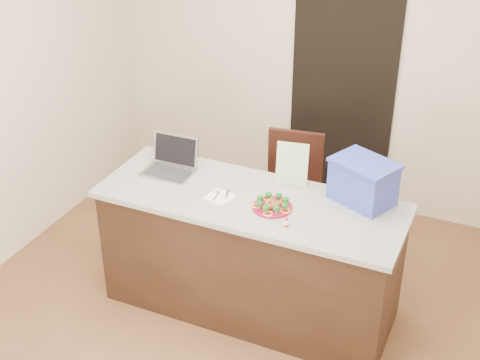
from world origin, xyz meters
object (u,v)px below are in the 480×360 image
at_px(napkin, 220,197).
at_px(yogurt_bottle, 286,224).
at_px(blue_box, 363,181).
at_px(chair, 290,186).
at_px(laptop, 172,162).
at_px(island, 250,254).
at_px(plate, 272,207).

relative_size(napkin, yogurt_bottle, 2.40).
relative_size(blue_box, chair, 0.49).
relative_size(yogurt_bottle, laptop, 0.19).
height_order(yogurt_bottle, chair, chair).
bearing_deg(blue_box, island, -134.69).
distance_m(plate, laptop, 0.87).
bearing_deg(plate, laptop, 167.43).
bearing_deg(blue_box, laptop, -150.16).
xyz_separation_m(plate, chair, (-0.20, 0.91, -0.37)).
distance_m(napkin, yogurt_bottle, 0.56).
height_order(yogurt_bottle, blue_box, blue_box).
relative_size(plate, chair, 0.26).
bearing_deg(yogurt_bottle, chair, 108.76).
xyz_separation_m(island, yogurt_bottle, (0.34, -0.24, 0.49)).
bearing_deg(laptop, napkin, -24.38).
bearing_deg(chair, yogurt_bottle, -79.11).
relative_size(laptop, blue_box, 0.73).
height_order(laptop, chair, laptop).
bearing_deg(napkin, island, 21.70).
height_order(napkin, chair, chair).
xyz_separation_m(island, chair, (-0.03, 0.84, 0.10)).
xyz_separation_m(yogurt_bottle, laptop, (-1.01, 0.37, 0.04)).
bearing_deg(laptop, yogurt_bottle, -21.25).
height_order(island, chair, chair).
bearing_deg(napkin, blue_box, 21.45).
bearing_deg(yogurt_bottle, napkin, 162.98).
bearing_deg(plate, blue_box, 33.26).
height_order(island, blue_box, blue_box).
xyz_separation_m(napkin, blue_box, (0.87, 0.34, 0.14)).
xyz_separation_m(laptop, chair, (0.64, 0.72, -0.42)).
relative_size(napkin, laptop, 0.46).
relative_size(plate, yogurt_bottle, 3.79).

